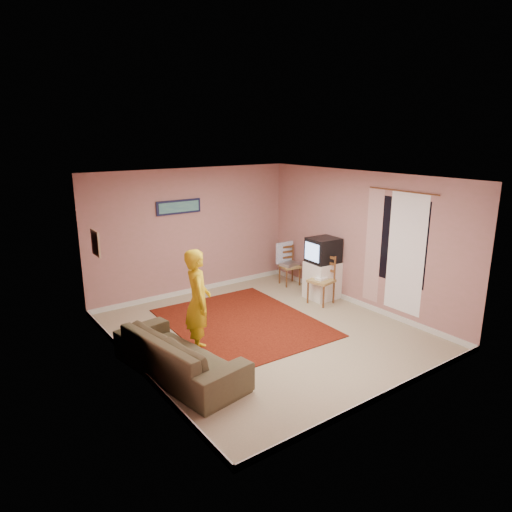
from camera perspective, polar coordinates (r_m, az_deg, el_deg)
ground at (r=7.84m, az=1.12°, el=-9.48°), size 5.00×5.00×0.00m
wall_back at (r=9.46m, az=-7.94°, el=2.99°), size 4.50×0.02×2.60m
wall_front at (r=5.69m, az=16.50°, el=-5.69°), size 4.50×0.02×2.60m
wall_left at (r=6.36m, az=-15.31°, el=-3.39°), size 0.02×5.00×2.60m
wall_right at (r=8.88m, az=12.89°, el=1.98°), size 0.02×5.00×2.60m
ceiling at (r=7.16m, az=1.23°, el=9.82°), size 4.50×5.00×0.02m
baseboard_back at (r=9.78m, az=-7.65°, el=-4.19°), size 4.50×0.02×0.10m
baseboard_front at (r=6.24m, az=15.54°, el=-16.48°), size 4.50×0.02×0.10m
baseboard_left at (r=6.85m, az=-14.50°, el=-13.34°), size 0.02×5.00×0.10m
baseboard_right at (r=9.23m, az=12.39°, el=-5.61°), size 0.02×5.00×0.10m
window at (r=8.30m, az=17.55°, el=1.79°), size 0.01×1.10×1.50m
curtain_sheer at (r=8.25m, az=18.20°, el=0.23°), size 0.01×0.75×2.10m
curtain_floral at (r=8.65m, az=14.44°, el=1.18°), size 0.01×0.35×2.10m
curtain_rod at (r=8.12m, az=17.84°, el=7.74°), size 0.02×1.40×0.02m
picture_back at (r=9.19m, az=-9.63°, el=6.07°), size 0.95×0.04×0.28m
picture_left at (r=7.78m, az=-19.39°, el=1.54°), size 0.04×0.38×0.42m
area_rug at (r=8.19m, az=-1.69°, el=-8.29°), size 2.44×3.00×0.02m
tv_cabinet at (r=9.37m, az=8.26°, el=-2.98°), size 0.59×0.54×0.76m
crt_tv at (r=9.19m, az=8.38°, el=0.73°), size 0.61×0.55×0.50m
chair_a at (r=10.07m, az=4.26°, el=-0.71°), size 0.44×0.43×0.47m
dvd_player at (r=10.08m, az=4.25°, el=-0.99°), size 0.44×0.35×0.07m
blue_throw at (r=10.16m, az=3.59°, el=0.44°), size 0.45×0.06×0.47m
chair_b at (r=8.99m, az=8.18°, el=-2.35°), size 0.49×0.51×0.52m
game_console at (r=9.02m, az=8.17°, el=-2.80°), size 0.24×0.19×0.04m
sofa at (r=6.53m, az=-9.59°, el=-11.92°), size 1.18×2.25×0.63m
person at (r=6.93m, az=-7.26°, el=-5.68°), size 0.58×0.69×1.63m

